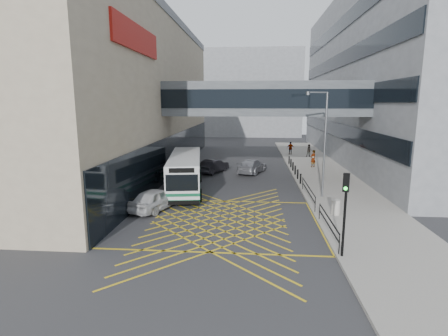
% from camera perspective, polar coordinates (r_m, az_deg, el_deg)
% --- Properties ---
extents(ground, '(120.00, 120.00, 0.00)m').
position_cam_1_polar(ground, '(21.69, -0.88, -8.74)').
color(ground, '#333335').
extents(building_whsmith, '(24.17, 42.00, 16.00)m').
position_cam_1_polar(building_whsmith, '(41.50, -24.55, 10.83)').
color(building_whsmith, tan).
rests_on(building_whsmith, ground).
extents(building_right, '(24.09, 44.00, 20.00)m').
position_cam_1_polar(building_right, '(49.58, 31.84, 12.35)').
color(building_right, gray).
rests_on(building_right, ground).
extents(building_far, '(28.00, 16.00, 18.00)m').
position_cam_1_polar(building_far, '(80.47, 1.91, 11.97)').
color(building_far, gray).
rests_on(building_far, ground).
extents(skybridge, '(20.00, 4.10, 3.00)m').
position_cam_1_polar(skybridge, '(32.37, 6.60, 11.13)').
color(skybridge, '#4B5055').
rests_on(skybridge, ground).
extents(pavement, '(6.00, 54.00, 0.16)m').
position_cam_1_polar(pavement, '(36.74, 15.60, -0.90)').
color(pavement, gray).
rests_on(pavement, ground).
extents(box_junction, '(12.00, 9.00, 0.01)m').
position_cam_1_polar(box_junction, '(21.69, -0.88, -8.73)').
color(box_junction, gold).
rests_on(box_junction, ground).
extents(bus, '(3.96, 10.81, 2.96)m').
position_cam_1_polar(bus, '(29.03, -6.32, -0.55)').
color(bus, silver).
rests_on(bus, ground).
extents(car_white, '(3.46, 5.15, 1.52)m').
position_cam_1_polar(car_white, '(24.28, -11.06, -4.93)').
color(car_white, silver).
rests_on(car_white, ground).
extents(car_dark, '(3.40, 4.78, 1.40)m').
position_cam_1_polar(car_dark, '(36.22, -1.73, 0.33)').
color(car_dark, black).
rests_on(car_dark, ground).
extents(car_silver, '(3.50, 5.25, 1.51)m').
position_cam_1_polar(car_silver, '(36.24, 4.60, 0.39)').
color(car_silver, '#94959C').
rests_on(car_silver, ground).
extents(traffic_light, '(0.32, 0.47, 3.98)m').
position_cam_1_polar(traffic_light, '(16.72, 19.17, -5.42)').
color(traffic_light, black).
rests_on(traffic_light, pavement).
extents(street_lamp, '(1.73, 0.80, 7.80)m').
position_cam_1_polar(street_lamp, '(26.72, 15.85, 4.68)').
color(street_lamp, slate).
rests_on(street_lamp, pavement).
extents(litter_bin, '(0.54, 0.54, 0.93)m').
position_cam_1_polar(litter_bin, '(23.50, 17.78, -6.12)').
color(litter_bin, '#ADA89E').
rests_on(litter_bin, pavement).
extents(kerb_railings, '(0.05, 12.54, 1.00)m').
position_cam_1_polar(kerb_railings, '(23.39, 14.79, -5.39)').
color(kerb_railings, black).
rests_on(kerb_railings, pavement).
extents(bollards, '(0.14, 10.14, 0.90)m').
position_cam_1_polar(bollards, '(36.22, 11.36, -0.02)').
color(bollards, black).
rests_on(bollards, pavement).
extents(pedestrian_a, '(0.92, 0.87, 1.88)m').
position_cam_1_polar(pedestrian_a, '(39.70, 14.34, 1.50)').
color(pedestrian_a, gray).
rests_on(pedestrian_a, pavement).
extents(pedestrian_b, '(0.81, 0.48, 1.64)m').
position_cam_1_polar(pedestrian_b, '(46.94, 13.74, 2.76)').
color(pedestrian_b, gray).
rests_on(pedestrian_b, pavement).
extents(pedestrian_c, '(1.03, 0.50, 1.73)m').
position_cam_1_polar(pedestrian_c, '(48.61, 10.81, 3.20)').
color(pedestrian_c, gray).
rests_on(pedestrian_c, pavement).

